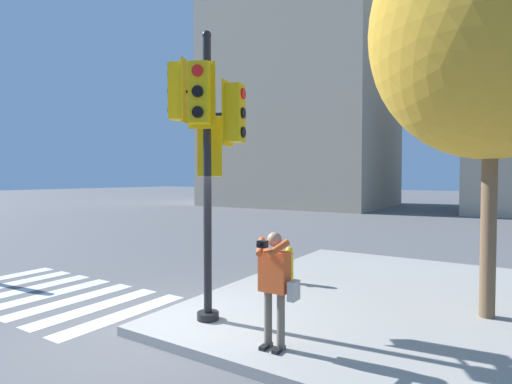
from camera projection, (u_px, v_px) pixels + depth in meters
name	position (u px, v px, depth m)	size (l,w,h in m)	color
ground_plane	(163.00, 332.00, 6.39)	(160.00, 160.00, 0.00)	#5B5B5E
sidewalk_corner	(435.00, 306.00, 7.46)	(8.00, 8.00, 0.15)	#9E9B96
crosswalk_stripes	(50.00, 294.00, 8.44)	(5.12, 2.71, 0.01)	silver
traffic_signal_pole	(206.00, 132.00, 6.42)	(1.25, 1.20, 4.68)	black
person_photographer	(275.00, 280.00, 5.38)	(0.58, 0.54, 1.59)	black
street_tree	(493.00, 28.00, 6.49)	(3.92, 3.92, 6.94)	brown
fire_hydrant	(289.00, 265.00, 8.82)	(0.19, 0.25, 0.80)	yellow
building_left	(301.00, 99.00, 36.16)	(15.26, 12.25, 19.29)	tan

